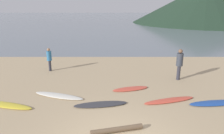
{
  "coord_description": "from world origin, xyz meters",
  "views": [
    {
      "loc": [
        -0.13,
        -5.59,
        4.25
      ],
      "look_at": [
        -0.11,
        6.48,
        0.6
      ],
      "focal_mm": 33.19,
      "sensor_mm": 36.0,
      "label": 1
    }
  ],
  "objects": [
    {
      "name": "surfboard_3",
      "position": [
        0.84,
        4.41,
        0.04
      ],
      "size": [
        2.01,
        1.06,
        0.07
      ],
      "primitive_type": "ellipsoid",
      "rotation": [
        0.0,
        0.0,
        0.28
      ],
      "color": "#D84C38",
      "rests_on": "ground"
    },
    {
      "name": "person_1",
      "position": [
        3.77,
        5.9,
        1.08
      ],
      "size": [
        0.37,
        0.37,
        1.83
      ],
      "rotation": [
        0.0,
        0.0,
        6.15
      ],
      "color": "#2D2D38",
      "rests_on": "ground"
    },
    {
      "name": "ocean_water",
      "position": [
        0.0,
        61.42,
        0.0
      ],
      "size": [
        140.0,
        100.0,
        0.01
      ],
      "primitive_type": "cube",
      "color": "slate",
      "rests_on": "ground"
    },
    {
      "name": "surfboard_1",
      "position": [
        -2.71,
        3.54,
        0.04
      ],
      "size": [
        2.62,
        1.32,
        0.09
      ],
      "primitive_type": "ellipsoid",
      "rotation": [
        0.0,
        0.0,
        -0.32
      ],
      "color": "silver",
      "rests_on": "ground"
    },
    {
      "name": "surfboard_5",
      "position": [
        4.5,
        2.76,
        0.05
      ],
      "size": [
        2.55,
        0.85,
        0.1
      ],
      "primitive_type": "ellipsoid",
      "rotation": [
        0.0,
        0.0,
        0.13
      ],
      "color": "#1E479E",
      "rests_on": "ground"
    },
    {
      "name": "person_0",
      "position": [
        -4.26,
        7.59,
        0.91
      ],
      "size": [
        0.31,
        0.31,
        1.54
      ],
      "rotation": [
        0.0,
        0.0,
        5.37
      ],
      "color": "#2D2D38",
      "rests_on": "ground"
    },
    {
      "name": "ground_plane",
      "position": [
        0.0,
        10.0,
        -0.1
      ],
      "size": [
        120.0,
        120.0,
        0.2
      ],
      "primitive_type": "cube",
      "color": "tan",
      "rests_on": "ground"
    },
    {
      "name": "surfboard_0",
      "position": [
        -4.79,
        2.58,
        0.05
      ],
      "size": [
        2.69,
        1.18,
        0.1
      ],
      "primitive_type": "ellipsoid",
      "rotation": [
        0.0,
        0.0,
        -0.27
      ],
      "color": "yellow",
      "rests_on": "ground"
    },
    {
      "name": "surfboard_4",
      "position": [
        2.5,
        3.04,
        0.04
      ],
      "size": [
        2.54,
        1.14,
        0.08
      ],
      "primitive_type": "ellipsoid",
      "rotation": [
        0.0,
        0.0,
        0.28
      ],
      "color": "#D84C38",
      "rests_on": "ground"
    },
    {
      "name": "headland_hill",
      "position": [
        22.07,
        45.7,
        4.49
      ],
      "size": [
        34.14,
        34.14,
        8.99
      ],
      "primitive_type": "cone",
      "color": "#1E3323",
      "rests_on": "ground"
    },
    {
      "name": "surfboard_2",
      "position": [
        -0.63,
        2.64,
        0.04
      ],
      "size": [
        2.41,
        0.94,
        0.09
      ],
      "primitive_type": "ellipsoid",
      "rotation": [
        0.0,
        0.0,
        0.16
      ],
      "color": "#333338",
      "rests_on": "ground"
    },
    {
      "name": "driftwood_log",
      "position": [
        0.04,
        0.64,
        0.09
      ],
      "size": [
        1.84,
        0.62,
        0.19
      ],
      "primitive_type": "cylinder",
      "rotation": [
        0.0,
        1.57,
        0.24
      ],
      "color": "brown",
      "rests_on": "ground"
    }
  ]
}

